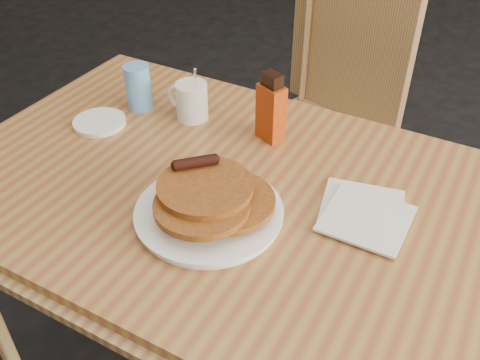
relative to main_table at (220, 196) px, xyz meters
The scene contains 8 objects.
main_table is the anchor object (origin of this frame).
chair_main_far 0.75m from the main_table, 92.03° to the left, with size 0.53×0.54×0.99m.
pancake_plate 0.14m from the main_table, 67.40° to the right, with size 0.30×0.30×0.10m.
coffee_mug 0.30m from the main_table, 137.19° to the left, with size 0.12×0.08×0.15m.
syrup_bottle 0.24m from the main_table, 86.75° to the left, with size 0.08×0.06×0.17m.
napkin_stack 0.32m from the main_table, 10.11° to the left, with size 0.20×0.21×0.01m.
blue_tumbler 0.41m from the main_table, 154.99° to the left, with size 0.07×0.07×0.12m, color #5D9EDB.
side_saucer 0.40m from the main_table, behind, with size 0.13×0.13×0.01m, color white.
Camera 1 is at (0.48, -0.72, 1.47)m, focal length 40.00 mm.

